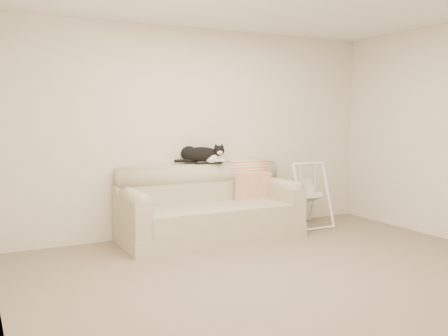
% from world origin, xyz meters
% --- Properties ---
extents(ground_plane, '(5.00, 5.00, 0.00)m').
position_xyz_m(ground_plane, '(0.00, 0.00, 0.00)').
color(ground_plane, '#716151').
rests_on(ground_plane, ground).
extents(room_shell, '(5.04, 4.04, 2.60)m').
position_xyz_m(room_shell, '(0.00, 0.00, 1.53)').
color(room_shell, beige).
rests_on(room_shell, ground).
extents(sofa, '(2.20, 0.93, 0.90)m').
position_xyz_m(sofa, '(-0.06, 1.62, 0.35)').
color(sofa, '#B5AB8F').
rests_on(sofa, ground).
extents(remote_a, '(0.18, 0.05, 0.03)m').
position_xyz_m(remote_a, '(-0.04, 1.85, 0.91)').
color(remote_a, black).
rests_on(remote_a, sofa).
extents(remote_b, '(0.17, 0.06, 0.02)m').
position_xyz_m(remote_b, '(0.15, 1.84, 0.91)').
color(remote_b, black).
rests_on(remote_b, sofa).
extents(tuxedo_cat, '(0.64, 0.43, 0.25)m').
position_xyz_m(tuxedo_cat, '(-0.03, 1.88, 1.02)').
color(tuxedo_cat, black).
rests_on(tuxedo_cat, sofa).
extents(throw_blanket, '(0.52, 0.38, 0.58)m').
position_xyz_m(throw_blanket, '(0.62, 1.84, 0.72)').
color(throw_blanket, orange).
rests_on(throw_blanket, sofa).
extents(baby_swing, '(0.54, 0.58, 0.88)m').
position_xyz_m(baby_swing, '(1.42, 1.61, 0.44)').
color(baby_swing, white).
rests_on(baby_swing, ground).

